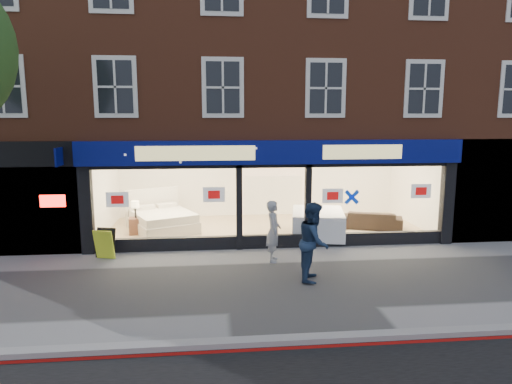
{
  "coord_description": "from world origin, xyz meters",
  "views": [
    {
      "loc": [
        -1.89,
        -10.37,
        3.99
      ],
      "look_at": [
        -0.6,
        2.5,
        1.84
      ],
      "focal_mm": 32.0,
      "sensor_mm": 36.0,
      "label": 1
    }
  ],
  "objects": [
    {
      "name": "ground",
      "position": [
        0.0,
        0.0,
        0.0
      ],
      "size": [
        120.0,
        120.0,
        0.0
      ],
      "primitive_type": "plane",
      "color": "gray",
      "rests_on": "ground"
    },
    {
      "name": "kerb_line",
      "position": [
        0.0,
        -3.1,
        0.01
      ],
      "size": [
        60.0,
        0.1,
        0.01
      ],
      "primitive_type": "cube",
      "color": "#8C0A07",
      "rests_on": "ground"
    },
    {
      "name": "kerb_stone",
      "position": [
        0.0,
        -2.9,
        0.06
      ],
      "size": [
        60.0,
        0.25,
        0.12
      ],
      "primitive_type": "cube",
      "color": "gray",
      "rests_on": "ground"
    },
    {
      "name": "showroom_floor",
      "position": [
        0.0,
        5.25,
        0.05
      ],
      "size": [
        11.0,
        4.5,
        0.1
      ],
      "primitive_type": "cube",
      "color": "tan",
      "rests_on": "ground"
    },
    {
      "name": "building",
      "position": [
        -0.02,
        6.93,
        6.67
      ],
      "size": [
        19.0,
        8.26,
        10.3
      ],
      "color": "brown",
      "rests_on": "ground"
    },
    {
      "name": "display_bed",
      "position": [
        -3.59,
        5.26,
        0.47
      ],
      "size": [
        2.71,
        2.9,
        1.32
      ],
      "rotation": [
        0.0,
        0.0,
        0.43
      ],
      "color": "beige",
      "rests_on": "showroom_floor"
    },
    {
      "name": "bedside_table",
      "position": [
        -4.4,
        4.8,
        0.38
      ],
      "size": [
        0.5,
        0.5,
        0.55
      ],
      "primitive_type": "cube",
      "rotation": [
        0.0,
        0.0,
        0.13
      ],
      "color": "brown",
      "rests_on": "showroom_floor"
    },
    {
      "name": "mattress_stack",
      "position": [
        1.6,
        4.0,
        0.51
      ],
      "size": [
        2.01,
        2.35,
        0.82
      ],
      "rotation": [
        0.0,
        0.0,
        -0.2
      ],
      "color": "white",
      "rests_on": "showroom_floor"
    },
    {
      "name": "sofa",
      "position": [
        3.7,
        4.76,
        0.4
      ],
      "size": [
        2.24,
        1.46,
        0.61
      ],
      "primitive_type": "imported",
      "rotation": [
        0.0,
        0.0,
        2.8
      ],
      "color": "black",
      "rests_on": "showroom_floor"
    },
    {
      "name": "a_board",
      "position": [
        -4.9,
        2.47,
        0.43
      ],
      "size": [
        0.64,
        0.5,
        0.87
      ],
      "primitive_type": "cube",
      "rotation": [
        0.0,
        0.0,
        -0.26
      ],
      "color": "#CBDC26",
      "rests_on": "ground"
    },
    {
      "name": "pedestrian_grey",
      "position": [
        -0.18,
        1.77,
        0.86
      ],
      "size": [
        0.49,
        0.68,
        1.71
      ],
      "primitive_type": "imported",
      "rotation": [
        0.0,
        0.0,
        1.43
      ],
      "color": "#9D9FA4",
      "rests_on": "ground"
    },
    {
      "name": "pedestrian_blue",
      "position": [
        0.6,
        0.22,
        0.97
      ],
      "size": [
        0.98,
        1.12,
        1.94
      ],
      "primitive_type": "imported",
      "rotation": [
        0.0,
        0.0,
        1.28
      ],
      "color": "#1C2E4E",
      "rests_on": "ground"
    }
  ]
}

